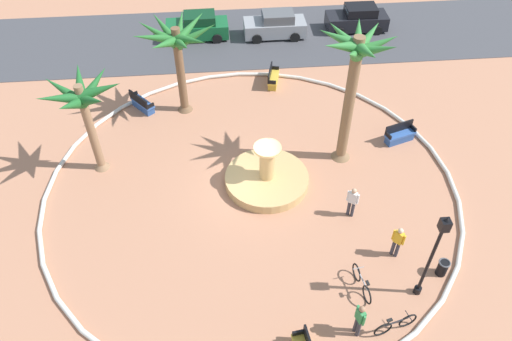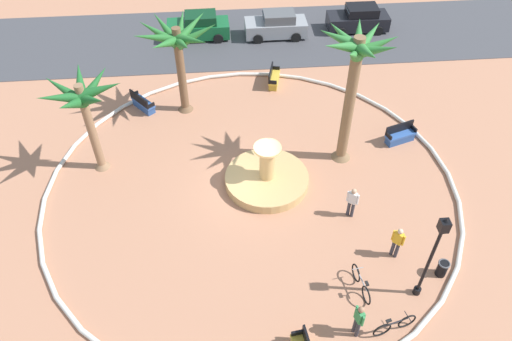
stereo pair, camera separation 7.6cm
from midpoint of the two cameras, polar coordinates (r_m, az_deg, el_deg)
The scene contains 20 objects.
ground_plane at distance 22.47m, azimuth -0.64°, elevation -1.98°, with size 80.00×80.00×0.00m, color tan.
plaza_curb at distance 22.40m, azimuth -0.64°, elevation -1.81°, with size 18.76×18.76×0.20m, color silver.
street_asphalt at distance 33.50m, azimuth -2.67°, elevation 15.24°, with size 48.00×8.00×0.03m, color #424247.
fountain at distance 22.45m, azimuth 1.17°, elevation -0.89°, with size 3.85×3.85×2.21m.
palm_tree_near_fountain at distance 22.24m, azimuth -19.63°, elevation 7.48°, with size 3.57×3.58×4.94m.
palm_tree_by_curb at distance 21.25m, azimuth 11.33°, elevation 11.80°, with size 3.37×3.43×6.75m.
palm_tree_mid_plaza at distance 25.02m, azimuth -9.32°, elevation 14.38°, with size 4.21×4.14×5.10m.
bench_west at distance 28.72m, azimuth 1.92°, elevation 10.64°, with size 0.86×1.67×1.00m.
bench_north at distance 25.67m, azimuth 16.32°, elevation 3.94°, with size 1.68×0.98×1.00m.
bench_southeast at distance 27.42m, azimuth -13.20°, elevation 7.55°, with size 1.41×1.55×1.00m.
lamppost at distance 18.02m, azimuth 19.88°, elevation -8.90°, with size 0.32×0.32×4.35m.
trash_bin at distance 20.51m, azimuth 20.83°, elevation -10.53°, with size 0.46×0.46×0.73m.
bicycle_red_frame at distance 19.24m, azimuth 12.12°, elevation -12.72°, with size 0.45×1.71×0.94m.
bicycle_by_lamppost at distance 18.62m, azimuth 15.83°, elevation -16.92°, with size 1.68×0.57×0.94m.
person_cyclist_helmet at distance 20.09m, azimuth 16.08°, elevation -7.87°, with size 0.41×0.40×1.63m.
person_cyclist_photo at distance 17.77m, azimuth 11.85°, elevation -16.58°, with size 0.29×0.51×1.71m.
person_pedestrian_stroll at distance 21.07m, azimuth 11.06°, elevation -3.49°, with size 0.46×0.36×1.62m.
parked_car_leftmost at distance 33.31m, azimuth -6.89°, elevation 16.29°, with size 4.03×1.98×1.67m.
parked_car_second at distance 33.30m, azimuth 2.19°, elevation 16.56°, with size 4.01×1.93×1.67m.
parked_car_third at distance 34.73m, azimuth 11.65°, elevation 16.94°, with size 4.02×1.95×1.67m.
Camera 1 is at (-1.21, -15.51, 16.22)m, focal length 34.29 mm.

